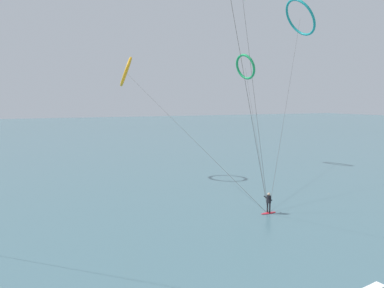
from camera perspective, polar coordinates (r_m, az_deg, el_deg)
The scene contains 5 objects.
sea_water at distance 108.58m, azimuth -19.16°, elevation 1.66°, with size 400.00×200.00×0.08m, color #476B75.
surfer_crimson at distance 29.89m, azimuth 12.07°, elevation -9.35°, with size 1.40×0.60×1.70m.
kite_teal at distance 52.29m, azimuth 16.80°, elevation 18.65°, with size 18.22×18.57×22.36m.
kite_emerald at distance 53.28m, azimuth 8.47°, elevation 12.00°, with size 12.72×23.60×15.83m.
kite_amber at distance 43.55m, azimuth -10.39°, elevation 11.21°, with size 7.68×21.13×14.28m.
Camera 1 is at (-10.47, -0.00, 9.06)m, focal length 33.60 mm.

